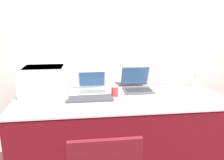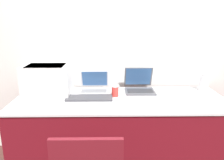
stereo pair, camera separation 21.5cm
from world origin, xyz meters
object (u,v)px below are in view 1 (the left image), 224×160
at_px(printer, 45,80).
at_px(laptop_left, 92,87).
at_px(laptop_right, 137,85).
at_px(coffee_cup, 115,91).
at_px(metal_pitcher, 198,80).
at_px(external_keyboard, 90,99).

distance_m(printer, laptop_left, 0.50).
height_order(laptop_right, coffee_cup, laptop_right).
distance_m(printer, coffee_cup, 0.70).
height_order(printer, coffee_cup, printer).
xyz_separation_m(laptop_left, metal_pitcher, (1.20, -0.01, 0.05)).
height_order(printer, metal_pitcher, printer).
relative_size(external_keyboard, coffee_cup, 4.08).
xyz_separation_m(printer, metal_pitcher, (1.67, 0.11, -0.08)).
xyz_separation_m(coffee_cup, metal_pitcher, (0.98, 0.17, 0.04)).
bearing_deg(laptop_right, printer, -172.93).
xyz_separation_m(laptop_right, coffee_cup, (-0.27, -0.18, 0.00)).
bearing_deg(laptop_left, metal_pitcher, -0.26).
distance_m(laptop_left, coffee_cup, 0.28).
height_order(external_keyboard, metal_pitcher, metal_pitcher).
height_order(laptop_left, metal_pitcher, laptop_left).
distance_m(laptop_right, coffee_cup, 0.33).
bearing_deg(external_keyboard, metal_pitcher, 11.31).
height_order(coffee_cup, metal_pitcher, metal_pitcher).
bearing_deg(coffee_cup, laptop_right, 34.18).
bearing_deg(printer, coffee_cup, -5.41).
xyz_separation_m(external_keyboard, coffee_cup, (0.26, 0.07, 0.05)).
height_order(printer, external_keyboard, printer).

